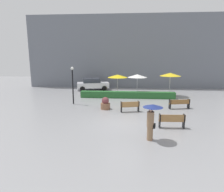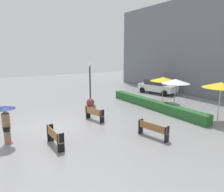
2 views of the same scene
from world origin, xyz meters
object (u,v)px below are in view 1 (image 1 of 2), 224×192
(bench_far_right, at_px, (180,103))
(patio_umbrella_yellow_far, at_px, (170,74))
(pedestrian_with_umbrella, at_px, (151,116))
(planter_pot, at_px, (105,104))
(patio_umbrella_yellow, at_px, (118,76))
(parked_car, at_px, (93,84))
(bench_mid_center, at_px, (130,106))
(lamp_post, at_px, (73,81))
(patio_umbrella_white, at_px, (137,76))
(bench_near_right, at_px, (172,120))

(bench_far_right, distance_m, patio_umbrella_yellow_far, 5.86)
(bench_far_right, relative_size, pedestrian_with_umbrella, 0.92)
(planter_pot, height_order, patio_umbrella_yellow, patio_umbrella_yellow)
(planter_pot, bearing_deg, parked_car, 106.24)
(planter_pot, height_order, patio_umbrella_yellow_far, patio_umbrella_yellow_far)
(bench_far_right, relative_size, parked_car, 0.41)
(bench_mid_center, xyz_separation_m, parked_car, (-4.91, 10.35, 0.31))
(planter_pot, height_order, lamp_post, lamp_post)
(bench_far_right, distance_m, patio_umbrella_white, 6.65)
(lamp_post, distance_m, patio_umbrella_white, 7.63)
(planter_pot, bearing_deg, bench_far_right, 5.44)
(bench_mid_center, distance_m, pedestrian_with_umbrella, 5.59)
(patio_umbrella_yellow_far, bearing_deg, pedestrian_with_umbrella, -105.79)
(pedestrian_with_umbrella, xyz_separation_m, patio_umbrella_white, (-0.19, 12.18, 0.96))
(patio_umbrella_yellow_far, bearing_deg, parked_car, 159.64)
(bench_far_right, xyz_separation_m, patio_umbrella_white, (-3.42, 5.41, 1.80))
(bench_near_right, bearing_deg, pedestrian_with_umbrella, -128.29)
(bench_near_right, distance_m, parked_car, 15.75)
(planter_pot, relative_size, parked_car, 0.23)
(lamp_post, height_order, patio_umbrella_yellow, lamp_post)
(patio_umbrella_yellow_far, bearing_deg, bench_near_right, -100.66)
(bench_far_right, distance_m, parked_car, 12.88)
(patio_umbrella_yellow, bearing_deg, lamp_post, -125.94)
(pedestrian_with_umbrella, distance_m, patio_umbrella_white, 12.22)
(pedestrian_with_umbrella, distance_m, planter_pot, 6.98)
(pedestrian_with_umbrella, bearing_deg, patio_umbrella_yellow, 100.66)
(pedestrian_with_umbrella, bearing_deg, bench_far_right, 64.54)
(pedestrian_with_umbrella, height_order, patio_umbrella_yellow, patio_umbrella_yellow)
(patio_umbrella_yellow_far, distance_m, parked_car, 10.20)
(bench_far_right, bearing_deg, pedestrian_with_umbrella, -115.46)
(bench_far_right, relative_size, bench_mid_center, 1.17)
(patio_umbrella_white, distance_m, parked_car, 6.96)
(planter_pot, distance_m, patio_umbrella_yellow_far, 9.25)
(parked_car, bearing_deg, patio_umbrella_yellow, -37.18)
(bench_near_right, height_order, planter_pot, planter_pot)
(planter_pot, distance_m, patio_umbrella_white, 6.96)
(bench_far_right, height_order, planter_pot, planter_pot)
(planter_pot, xyz_separation_m, patio_umbrella_white, (2.96, 6.02, 1.84))
(bench_far_right, relative_size, planter_pot, 1.76)
(patio_umbrella_yellow, bearing_deg, patio_umbrella_white, -22.80)
(bench_far_right, distance_m, patio_umbrella_yellow, 8.71)
(bench_near_right, xyz_separation_m, patio_umbrella_yellow, (-4.00, 11.20, 1.64))
(pedestrian_with_umbrella, relative_size, parked_car, 0.45)
(patio_umbrella_white, bearing_deg, planter_pot, -116.22)
(planter_pot, height_order, parked_car, parked_car)
(bench_far_right, distance_m, pedestrian_with_umbrella, 7.54)
(bench_near_right, height_order, bench_far_right, bench_near_right)
(bench_near_right, xyz_separation_m, planter_pot, (-4.68, 4.23, -0.08))
(patio_umbrella_yellow, bearing_deg, bench_mid_center, -79.59)
(lamp_post, bearing_deg, patio_umbrella_yellow, 54.06)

